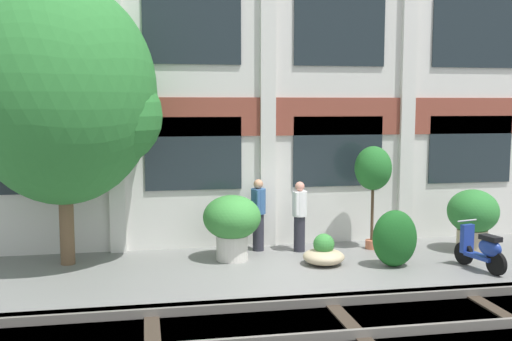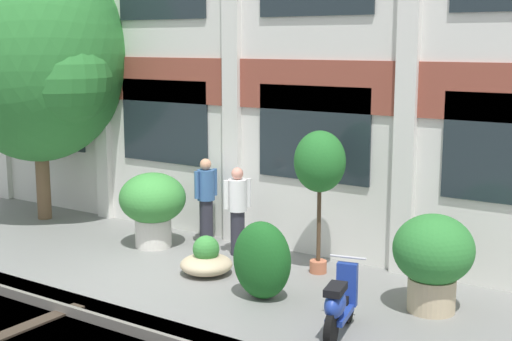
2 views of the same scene
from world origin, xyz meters
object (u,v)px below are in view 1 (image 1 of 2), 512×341
at_px(potted_plant_glazed_jar, 473,216).
at_px(potted_plant_stone_basin, 232,222).
at_px(potted_plant_terracotta_small, 373,170).
at_px(scooter_near_curb, 482,250).
at_px(resident_by_doorway, 258,212).
at_px(potted_plant_wide_bowl, 324,253).
at_px(resident_watching_tracks, 300,214).
at_px(topiary_hedge, 395,238).
at_px(broadleaf_tree, 62,98).

bearing_deg(potted_plant_glazed_jar, potted_plant_stone_basin, 177.67).
relative_size(potted_plant_terracotta_small, scooter_near_curb, 1.78).
height_order(potted_plant_terracotta_small, resident_by_doorway, potted_plant_terracotta_small).
relative_size(potted_plant_wide_bowl, potted_plant_stone_basin, 0.62).
distance_m(potted_plant_glazed_jar, resident_by_doorway, 4.97).
bearing_deg(potted_plant_terracotta_small, scooter_near_curb, -55.01).
xyz_separation_m(potted_plant_terracotta_small, resident_watching_tracks, (-1.74, 0.08, -0.99)).
distance_m(potted_plant_glazed_jar, topiary_hedge, 2.52).
height_order(potted_plant_wide_bowl, resident_watching_tracks, resident_watching_tracks).
height_order(potted_plant_glazed_jar, potted_plant_stone_basin, potted_plant_glazed_jar).
bearing_deg(resident_by_doorway, resident_watching_tracks, -0.99).
bearing_deg(scooter_near_curb, potted_plant_wide_bowl, 57.64).
height_order(potted_plant_terracotta_small, resident_watching_tracks, potted_plant_terracotta_small).
bearing_deg(potted_plant_wide_bowl, resident_by_doorway, 127.94).
xyz_separation_m(broadleaf_tree, potted_plant_glazed_jar, (9.10, -0.52, -2.68)).
xyz_separation_m(broadleaf_tree, potted_plant_wide_bowl, (5.36, -1.04, -3.28)).
relative_size(broadleaf_tree, resident_watching_tracks, 3.65).
xyz_separation_m(potted_plant_glazed_jar, resident_by_doorway, (-4.88, 0.95, 0.07)).
height_order(potted_plant_stone_basin, topiary_hedge, potted_plant_stone_basin).
height_order(potted_plant_glazed_jar, potted_plant_wide_bowl, potted_plant_glazed_jar).
xyz_separation_m(potted_plant_wide_bowl, topiary_hedge, (1.41, -0.43, 0.36)).
bearing_deg(broadleaf_tree, resident_by_doorway, 5.71).
xyz_separation_m(potted_plant_stone_basin, potted_plant_terracotta_small, (3.38, 0.39, 1.01)).
bearing_deg(resident_by_doorway, potted_plant_wide_bowl, -37.97).
height_order(potted_plant_terracotta_small, scooter_near_curb, potted_plant_terracotta_small).
bearing_deg(resident_by_doorway, broadleaf_tree, -160.20).
distance_m(scooter_near_curb, topiary_hedge, 1.76).
height_order(potted_plant_glazed_jar, potted_plant_terracotta_small, potted_plant_terracotta_small).
distance_m(potted_plant_glazed_jar, resident_watching_tracks, 4.02).
height_order(scooter_near_curb, topiary_hedge, topiary_hedge).
bearing_deg(topiary_hedge, potted_plant_terracotta_small, 85.90).
distance_m(potted_plant_terracotta_small, topiary_hedge, 2.01).
bearing_deg(resident_watching_tracks, potted_plant_stone_basin, -131.81).
xyz_separation_m(potted_plant_glazed_jar, potted_plant_stone_basin, (-5.60, 0.23, 0.02)).
bearing_deg(resident_by_doorway, scooter_near_curb, -16.87).
bearing_deg(potted_plant_stone_basin, potted_plant_glazed_jar, -2.33).
distance_m(broadleaf_tree, potted_plant_terracotta_small, 7.07).
bearing_deg(broadleaf_tree, potted_plant_glazed_jar, -3.29).
xyz_separation_m(broadleaf_tree, potted_plant_terracotta_small, (6.88, 0.09, -1.65)).
bearing_deg(potted_plant_terracotta_small, potted_plant_glazed_jar, -15.50).
relative_size(potted_plant_wide_bowl, resident_watching_tracks, 0.54).
bearing_deg(topiary_hedge, broadleaf_tree, 167.79).
height_order(potted_plant_glazed_jar, resident_by_doorway, resident_by_doorway).
relative_size(broadleaf_tree, resident_by_doorway, 3.55).
height_order(potted_plant_wide_bowl, scooter_near_curb, scooter_near_curb).
relative_size(potted_plant_glazed_jar, scooter_near_curb, 1.06).
bearing_deg(scooter_near_curb, potted_plant_stone_basin, 56.60).
distance_m(potted_plant_wide_bowl, resident_watching_tracks, 1.38).
bearing_deg(resident_watching_tracks, potted_plant_wide_bowl, -47.60).
xyz_separation_m(resident_by_doorway, resident_watching_tracks, (0.92, -0.25, -0.03)).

